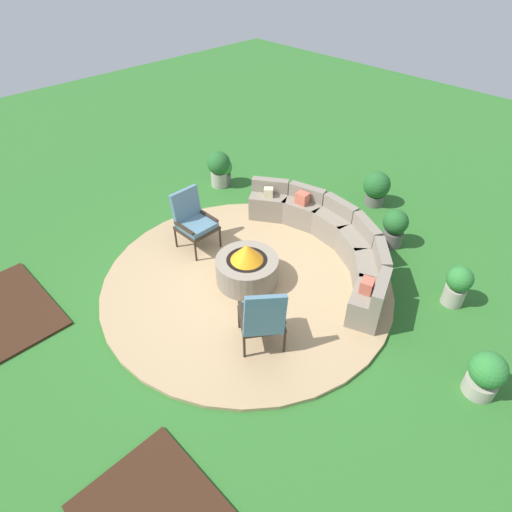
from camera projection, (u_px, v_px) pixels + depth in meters
name	position (u px, v px, depth m)	size (l,w,h in m)	color
ground_plane	(247.00, 283.00, 7.09)	(24.00, 24.00, 0.00)	#2D6B28
patio_circle	(247.00, 281.00, 7.08)	(4.68, 4.68, 0.06)	tan
mulch_bed_left	(5.00, 311.00, 6.57)	(1.92, 1.25, 0.04)	#382114
fire_pit	(247.00, 267.00, 6.88)	(1.00, 1.00, 0.71)	gray
curved_stone_bench	(330.00, 238.00, 7.44)	(3.62, 1.87, 0.73)	gray
lounge_chair_front_left	(193.00, 219.00, 7.46)	(0.64, 0.60, 1.05)	#2D2319
lounge_chair_front_right	(262.00, 317.00, 5.68)	(0.80, 0.82, 1.06)	#2D2319
potted_plant_0	(395.00, 227.00, 7.66)	(0.44, 0.44, 0.71)	#605B56
potted_plant_1	(458.00, 284.00, 6.50)	(0.39, 0.39, 0.69)	#A89E8E
potted_plant_2	(224.00, 170.00, 9.39)	(0.38, 0.38, 0.62)	#605B56
potted_plant_3	(376.00, 188.00, 8.74)	(0.54, 0.54, 0.71)	#605B56
potted_plant_4	(486.00, 374.00, 5.28)	(0.45, 0.45, 0.67)	#A89E8E
potted_plant_5	(219.00, 167.00, 9.30)	(0.50, 0.50, 0.79)	#A89E8E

